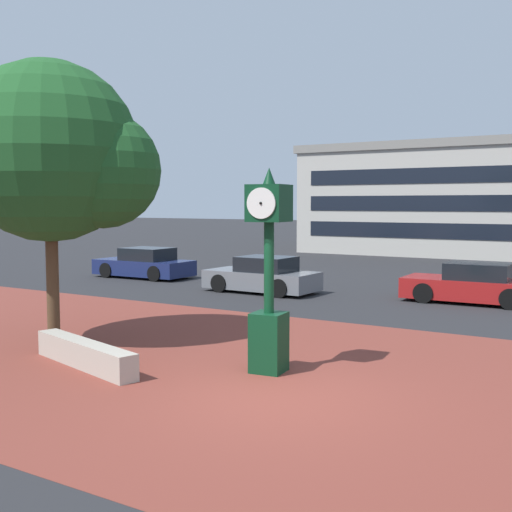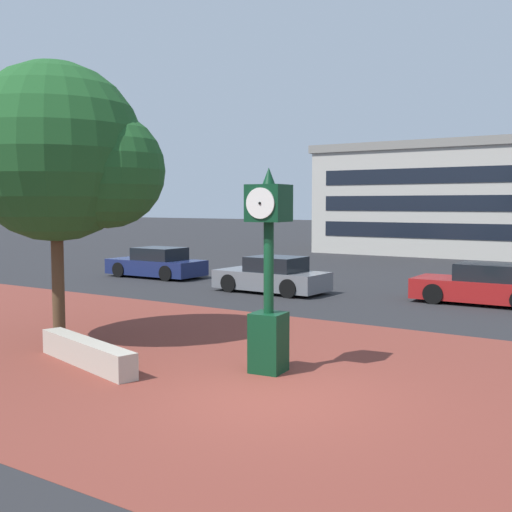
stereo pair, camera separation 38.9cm
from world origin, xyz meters
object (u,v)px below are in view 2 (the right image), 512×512
car_street_near (272,276)px  car_street_distant (157,264)px  plaza_tree (66,156)px  car_street_mid (484,286)px  street_clock (269,276)px  civic_building (501,199)px

car_street_near → car_street_distant: (-6.60, 1.24, 0.00)m
plaza_tree → car_street_near: (-0.49, 9.50, -3.62)m
plaza_tree → car_street_mid: size_ratio=1.49×
car_street_near → car_street_mid: same height
plaza_tree → car_street_distant: bearing=123.4°
street_clock → car_street_distant: (-12.20, 10.41, -1.24)m
car_street_mid → civic_building: bearing=9.8°
car_street_mid → car_street_distant: same height
car_street_mid → plaza_tree: bearing=148.1°
car_street_distant → civic_building: civic_building is taller
plaza_tree → car_street_near: bearing=93.0°
car_street_mid → car_street_near: bearing=100.3°
plaza_tree → car_street_mid: (6.45, 10.92, -3.62)m
civic_building → car_street_near: bearing=-96.1°
street_clock → civic_building: bearing=88.7°
car_street_mid → street_clock: bearing=171.4°
car_street_near → car_street_mid: (6.94, 1.43, 0.00)m
plaza_tree → car_street_mid: 13.19m
car_street_mid → car_street_distant: 13.54m
street_clock → car_street_distant: street_clock is taller
plaza_tree → civic_building: size_ratio=0.30×
street_clock → car_street_near: bearing=114.8°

